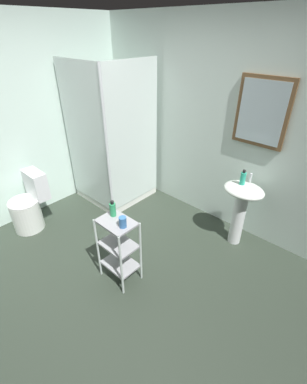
{
  "coord_description": "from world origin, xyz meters",
  "views": [
    {
      "loc": [
        1.65,
        -1.05,
        2.3
      ],
      "look_at": [
        0.01,
        0.72,
        0.81
      ],
      "focal_mm": 25.09,
      "sensor_mm": 36.0,
      "label": 1
    }
  ],
  "objects_px": {
    "hand_soap_bottle": "(243,178)",
    "body_wash_bottle_green": "(113,209)",
    "pedestal_sink": "(241,202)",
    "shower_stall": "(114,171)",
    "rinse_cup": "(123,222)",
    "toilet": "(29,207)",
    "storage_cart": "(119,246)"
  },
  "relations": [
    {
      "from": "hand_soap_bottle",
      "to": "body_wash_bottle_green",
      "type": "relative_size",
      "value": 1.05
    },
    {
      "from": "pedestal_sink",
      "to": "body_wash_bottle_green",
      "type": "xyz_separation_m",
      "value": [
        -0.72,
        -1.29,
        0.23
      ]
    },
    {
      "from": "shower_stall",
      "to": "rinse_cup",
      "type": "bearing_deg",
      "value": -36.66
    },
    {
      "from": "toilet",
      "to": "rinse_cup",
      "type": "relative_size",
      "value": 7.16
    },
    {
      "from": "shower_stall",
      "to": "storage_cart",
      "type": "height_order",
      "value": "shower_stall"
    },
    {
      "from": "body_wash_bottle_green",
      "to": "shower_stall",
      "type": "bearing_deg",
      "value": 140.35
    },
    {
      "from": "body_wash_bottle_green",
      "to": "rinse_cup",
      "type": "distance_m",
      "value": 0.21
    },
    {
      "from": "storage_cart",
      "to": "rinse_cup",
      "type": "height_order",
      "value": "rinse_cup"
    },
    {
      "from": "pedestal_sink",
      "to": "toilet",
      "type": "distance_m",
      "value": 2.66
    },
    {
      "from": "pedestal_sink",
      "to": "toilet",
      "type": "xyz_separation_m",
      "value": [
        -2.14,
        -1.56,
        -0.26
      ]
    },
    {
      "from": "pedestal_sink",
      "to": "body_wash_bottle_green",
      "type": "relative_size",
      "value": 4.86
    },
    {
      "from": "shower_stall",
      "to": "hand_soap_bottle",
      "type": "relative_size",
      "value": 11.39
    },
    {
      "from": "pedestal_sink",
      "to": "body_wash_bottle_green",
      "type": "distance_m",
      "value": 1.5
    },
    {
      "from": "shower_stall",
      "to": "toilet",
      "type": "xyz_separation_m",
      "value": [
        -0.28,
        -1.22,
        -0.15
      ]
    },
    {
      "from": "pedestal_sink",
      "to": "hand_soap_bottle",
      "type": "xyz_separation_m",
      "value": [
        -0.04,
        -0.0,
        0.31
      ]
    },
    {
      "from": "rinse_cup",
      "to": "hand_soap_bottle",
      "type": "bearing_deg",
      "value": 70.23
    },
    {
      "from": "toilet",
      "to": "hand_soap_bottle",
      "type": "bearing_deg",
      "value": 36.55
    },
    {
      "from": "shower_stall",
      "to": "pedestal_sink",
      "type": "bearing_deg",
      "value": 10.48
    },
    {
      "from": "storage_cart",
      "to": "hand_soap_bottle",
      "type": "bearing_deg",
      "value": 66.3
    },
    {
      "from": "pedestal_sink",
      "to": "body_wash_bottle_green",
      "type": "bearing_deg",
      "value": -119.05
    },
    {
      "from": "shower_stall",
      "to": "pedestal_sink",
      "type": "relative_size",
      "value": 2.47
    },
    {
      "from": "toilet",
      "to": "storage_cart",
      "type": "distance_m",
      "value": 1.54
    },
    {
      "from": "hand_soap_bottle",
      "to": "rinse_cup",
      "type": "height_order",
      "value": "hand_soap_bottle"
    },
    {
      "from": "hand_soap_bottle",
      "to": "rinse_cup",
      "type": "bearing_deg",
      "value": -109.77
    },
    {
      "from": "toilet",
      "to": "hand_soap_bottle",
      "type": "height_order",
      "value": "hand_soap_bottle"
    },
    {
      "from": "pedestal_sink",
      "to": "storage_cart",
      "type": "height_order",
      "value": "pedestal_sink"
    },
    {
      "from": "hand_soap_bottle",
      "to": "rinse_cup",
      "type": "xyz_separation_m",
      "value": [
        -0.48,
        -1.34,
        -0.09
      ]
    },
    {
      "from": "shower_stall",
      "to": "storage_cart",
      "type": "distance_m",
      "value": 1.59
    },
    {
      "from": "pedestal_sink",
      "to": "hand_soap_bottle",
      "type": "bearing_deg",
      "value": -176.95
    },
    {
      "from": "pedestal_sink",
      "to": "storage_cart",
      "type": "bearing_deg",
      "value": -114.97
    },
    {
      "from": "pedestal_sink",
      "to": "hand_soap_bottle",
      "type": "distance_m",
      "value": 0.31
    },
    {
      "from": "shower_stall",
      "to": "hand_soap_bottle",
      "type": "xyz_separation_m",
      "value": [
        1.83,
        0.34,
        0.42
      ]
    }
  ]
}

